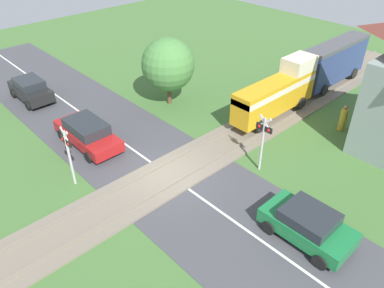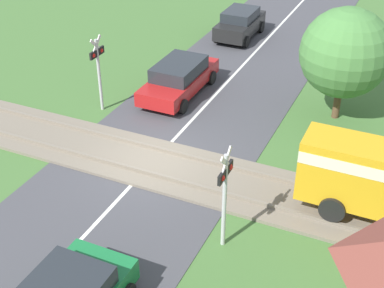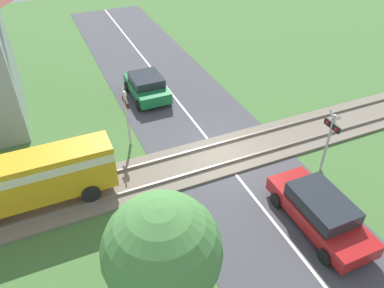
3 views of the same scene
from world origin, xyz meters
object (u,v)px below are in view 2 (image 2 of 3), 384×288
object	(u,v)px
car_behind_queue	(240,23)
crossing_signal_west_approach	(98,64)
car_near_crossing	(179,78)
crossing_signal_east_approach	(225,187)

from	to	relation	value
car_behind_queue	crossing_signal_west_approach	xyz separation A→B (m)	(9.86, -2.23, 1.18)
car_behind_queue	crossing_signal_west_approach	distance (m)	10.18
car_near_crossing	crossing_signal_west_approach	xyz separation A→B (m)	(2.52, -2.23, 1.21)
car_near_crossing	car_behind_queue	world-z (taller)	car_behind_queue
car_behind_queue	crossing_signal_east_approach	size ratio (longest dim) A/B	1.21
car_near_crossing	car_behind_queue	xyz separation A→B (m)	(-7.34, 0.00, 0.02)
crossing_signal_west_approach	crossing_signal_east_approach	distance (m)	9.07
crossing_signal_east_approach	crossing_signal_west_approach	bearing A→B (deg)	-125.96
car_near_crossing	crossing_signal_west_approach	world-z (taller)	crossing_signal_west_approach
car_near_crossing	crossing_signal_east_approach	xyz separation A→B (m)	(7.85, 5.11, 1.21)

